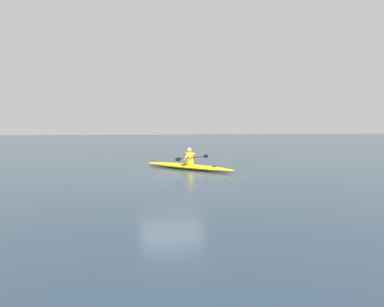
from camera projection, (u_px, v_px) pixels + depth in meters
The scene contains 3 objects.
ground_plane at pixel (172, 176), 13.63m from camera, with size 160.00×160.00×0.00m, color #1E2D3D.
kayak at pixel (187, 166), 16.01m from camera, with size 3.79×4.44×0.24m.
kayaker at pixel (190, 157), 15.88m from camera, with size 1.95×1.60×0.78m.
Camera 1 is at (2.14, 13.37, 1.96)m, focal length 31.82 mm.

